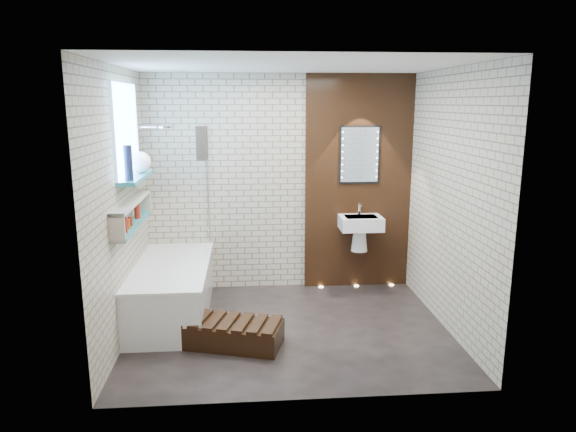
{
  "coord_description": "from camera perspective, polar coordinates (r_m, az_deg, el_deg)",
  "views": [
    {
      "loc": [
        -0.41,
        -4.96,
        2.27
      ],
      "look_at": [
        0.0,
        0.15,
        1.15
      ],
      "focal_mm": 32.65,
      "sensor_mm": 36.0,
      "label": 1
    }
  ],
  "objects": [
    {
      "name": "shower_head",
      "position": [
        5.98,
        -13.34,
        9.41
      ],
      "size": [
        0.18,
        0.18,
        0.02
      ],
      "primitive_type": "cylinder",
      "color": "silver",
      "rests_on": "room_shell"
    },
    {
      "name": "walnut_step",
      "position": [
        5.13,
        -6.44,
        -12.62
      ],
      "size": [
        1.07,
        0.7,
        0.22
      ],
      "primitive_type": "cube",
      "rotation": [
        0.0,
        0.0,
        -0.29
      ],
      "color": "black",
      "rests_on": "ground"
    },
    {
      "name": "bath_screen",
      "position": [
        5.95,
        -8.98,
        2.59
      ],
      "size": [
        0.01,
        0.78,
        1.4
      ],
      "primitive_type": "cube",
      "color": "white",
      "rests_on": "bathtub"
    },
    {
      "name": "walnut_panel",
      "position": [
        6.45,
        7.65,
        3.56
      ],
      "size": [
        1.3,
        0.06,
        2.6
      ],
      "primitive_type": "cube",
      "color": "black",
      "rests_on": "ground"
    },
    {
      "name": "sill_vases",
      "position": [
        5.55,
        -15.97,
        5.64
      ],
      "size": [
        0.22,
        0.7,
        0.33
      ],
      "color": "#161E3C",
      "rests_on": "clerestory_window"
    },
    {
      "name": "bathtub",
      "position": [
        5.81,
        -12.49,
        -7.88
      ],
      "size": [
        0.79,
        1.74,
        0.7
      ],
      "color": "white",
      "rests_on": "ground"
    },
    {
      "name": "washbasin",
      "position": [
        6.36,
        7.89,
        -1.27
      ],
      "size": [
        0.5,
        0.36,
        0.58
      ],
      "color": "white",
      "rests_on": "walnut_panel"
    },
    {
      "name": "display_niche",
      "position": [
        5.33,
        -16.61,
        0.24
      ],
      "size": [
        0.14,
        1.3,
        0.26
      ],
      "color": "teal",
      "rests_on": "room_shell"
    },
    {
      "name": "room_shell",
      "position": [
        5.07,
        0.14,
        1.3
      ],
      "size": [
        3.24,
        3.2,
        2.6
      ],
      "color": "#B7AA91",
      "rests_on": "ground"
    },
    {
      "name": "niche_bottles",
      "position": [
        5.25,
        -16.79,
        -0.32
      ],
      "size": [
        0.06,
        0.67,
        0.15
      ],
      "color": "#9C4518",
      "rests_on": "display_niche"
    },
    {
      "name": "ground",
      "position": [
        5.47,
        0.13,
        -12.21
      ],
      "size": [
        3.2,
        3.2,
        0.0
      ],
      "primitive_type": "plane",
      "color": "black",
      "rests_on": "ground"
    },
    {
      "name": "led_mirror",
      "position": [
        6.37,
        7.81,
        6.62
      ],
      "size": [
        0.5,
        0.02,
        0.7
      ],
      "color": "black",
      "rests_on": "walnut_panel"
    },
    {
      "name": "floor_uplights",
      "position": [
        6.7,
        7.46,
        -7.55
      ],
      "size": [
        0.96,
        0.06,
        0.01
      ],
      "color": "#FFD899",
      "rests_on": "ground"
    },
    {
      "name": "towel",
      "position": [
        5.63,
        -9.36,
        7.89
      ],
      "size": [
        0.1,
        0.27,
        0.35
      ],
      "primitive_type": "cube",
      "color": "black",
      "rests_on": "bath_screen"
    },
    {
      "name": "clerestory_window",
      "position": [
        5.44,
        -17.04,
        7.91
      ],
      "size": [
        0.18,
        1.0,
        0.94
      ],
      "color": "#7FADE0",
      "rests_on": "room_shell"
    }
  ]
}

